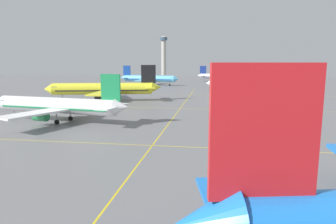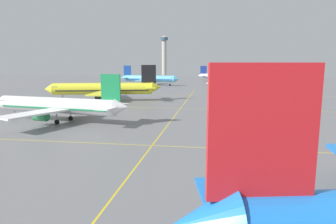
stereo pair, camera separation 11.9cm
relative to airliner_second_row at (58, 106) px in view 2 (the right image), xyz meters
name	(u,v)px [view 2 (the right image)]	position (x,y,z in m)	size (l,w,h in m)	color
airliner_second_row	(58,106)	(0.00, 0.00, 0.00)	(34.01, 29.01, 10.59)	white
airliner_third_row	(105,89)	(-3.31, 36.98, 0.57)	(38.99, 33.18, 12.25)	yellow
airliner_far_left_stand	(250,83)	(49.19, 75.75, 0.43)	(38.09, 32.74, 11.84)	white
airliner_far_right_stand	(149,79)	(-4.80, 113.63, 0.34)	(37.09, 31.55, 11.57)	#5BB7E5
airliner_distant_taxiway	(223,76)	(39.38, 156.26, 0.18)	(35.82, 30.76, 11.13)	white
taxiway_markings	(170,122)	(24.13, 4.15, -3.61)	(122.46, 173.25, 0.01)	yellow
control_tower	(164,53)	(-22.50, 274.32, 21.29)	(8.82, 8.82, 43.48)	#ADA89E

